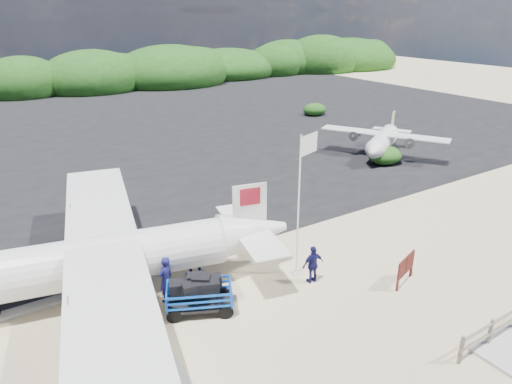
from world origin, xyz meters
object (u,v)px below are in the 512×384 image
baggage_cart (200,311)px  crew_c (313,264)px  aircraft_large (276,120)px  crew_b (191,253)px  flagpole (296,273)px  crew_a (166,279)px  signboard (403,283)px

baggage_cart → crew_c: (4.62, -0.68, 0.79)m
baggage_cart → aircraft_large: 31.01m
baggage_cart → aircraft_large: aircraft_large is taller
baggage_cart → crew_b: crew_b is taller
baggage_cart → flagpole: bearing=27.2°
flagpole → crew_b: (-3.61, 2.27, 0.98)m
flagpole → crew_a: bearing=168.0°
crew_a → crew_b: bearing=-166.4°
crew_b → aircraft_large: bearing=-113.9°
signboard → crew_c: bearing=127.4°
crew_b → aircraft_large: size_ratio=0.12×
flagpole → aircraft_large: 28.20m
flagpole → aircraft_large: flagpole is taller
crew_a → crew_c: bearing=137.0°
crew_a → aircraft_large: aircraft_large is taller
crew_a → aircraft_large: (20.67, 22.46, -0.90)m
baggage_cart → crew_c: size_ratio=1.58×
signboard → crew_c: size_ratio=0.96×
signboard → crew_a: (-8.32, 4.01, 0.90)m
crew_c → baggage_cart: bearing=-3.5°
flagpole → aircraft_large: (15.49, 23.57, 0.00)m
crew_a → crew_b: 1.95m
crew_b → crew_c: bearing=158.4°
crew_b → aircraft_large: aircraft_large is taller
crew_b → signboard: bearing=160.5°
aircraft_large → crew_a: bearing=59.7°
flagpole → signboard: (3.14, -2.90, 0.00)m
crew_b → crew_a: bearing=54.5°
baggage_cart → crew_a: size_ratio=1.38×
crew_a → crew_c: size_ratio=1.14×
flagpole → crew_c: size_ratio=3.70×
baggage_cart → crew_c: crew_c is taller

